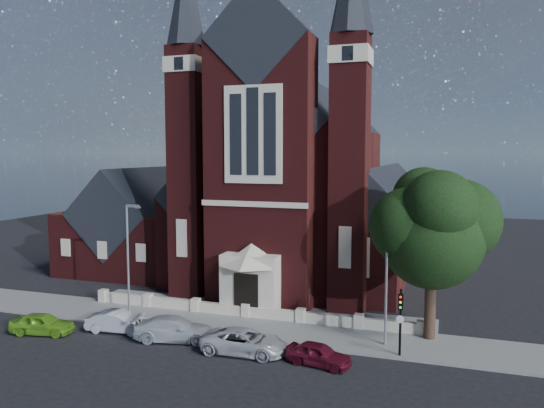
{
  "coord_description": "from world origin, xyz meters",
  "views": [
    {
      "loc": [
        13.43,
        -27.72,
        11.68
      ],
      "look_at": [
        0.07,
        12.0,
        7.64
      ],
      "focal_mm": 35.0,
      "sensor_mm": 36.0,
      "label": 1
    }
  ],
  "objects_px": {
    "car_lime_van": "(42,324)",
    "car_dark_red": "(319,354)",
    "street_tree": "(434,231)",
    "car_silver_a": "(118,322)",
    "street_lamp_left": "(129,254)",
    "car_white_suv": "(244,342)",
    "car_silver_b": "(175,329)",
    "church": "(307,188)",
    "parish_hall": "(140,230)",
    "street_lamp_right": "(388,272)",
    "traffic_signal": "(400,314)"
  },
  "relations": [
    {
      "from": "street_lamp_left",
      "to": "car_silver_b",
      "type": "relative_size",
      "value": 1.58
    },
    {
      "from": "parish_hall",
      "to": "car_silver_a",
      "type": "bearing_deg",
      "value": -61.67
    },
    {
      "from": "church",
      "to": "street_lamp_left",
      "type": "distance_m",
      "value": 20.84
    },
    {
      "from": "church",
      "to": "street_tree",
      "type": "relative_size",
      "value": 3.26
    },
    {
      "from": "car_silver_b",
      "to": "car_white_suv",
      "type": "height_order",
      "value": "car_silver_b"
    },
    {
      "from": "traffic_signal",
      "to": "car_lime_van",
      "type": "xyz_separation_m",
      "value": [
        -22.29,
        -3.3,
        -1.89
      ]
    },
    {
      "from": "parish_hall",
      "to": "street_tree",
      "type": "height_order",
      "value": "street_tree"
    },
    {
      "from": "church",
      "to": "street_lamp_left",
      "type": "bearing_deg",
      "value": -112.66
    },
    {
      "from": "church",
      "to": "car_silver_a",
      "type": "relative_size",
      "value": 8.37
    },
    {
      "from": "street_lamp_right",
      "to": "car_lime_van",
      "type": "distance_m",
      "value": 22.28
    },
    {
      "from": "car_lime_van",
      "to": "car_dark_red",
      "type": "bearing_deg",
      "value": -98.38
    },
    {
      "from": "street_lamp_right",
      "to": "car_lime_van",
      "type": "height_order",
      "value": "street_lamp_right"
    },
    {
      "from": "car_dark_red",
      "to": "car_white_suv",
      "type": "bearing_deg",
      "value": 97.08
    },
    {
      "from": "street_lamp_right",
      "to": "car_silver_a",
      "type": "distance_m",
      "value": 17.64
    },
    {
      "from": "car_white_suv",
      "to": "street_lamp_left",
      "type": "bearing_deg",
      "value": 68.47
    },
    {
      "from": "street_tree",
      "to": "car_silver_a",
      "type": "bearing_deg",
      "value": -166.5
    },
    {
      "from": "street_tree",
      "to": "street_lamp_right",
      "type": "bearing_deg",
      "value": -145.74
    },
    {
      "from": "street_tree",
      "to": "car_silver_a",
      "type": "distance_m",
      "value": 20.97
    },
    {
      "from": "car_silver_b",
      "to": "car_silver_a",
      "type": "bearing_deg",
      "value": 73.41
    },
    {
      "from": "street_tree",
      "to": "car_dark_red",
      "type": "bearing_deg",
      "value": -134.57
    },
    {
      "from": "car_silver_a",
      "to": "street_tree",
      "type": "bearing_deg",
      "value": -84.16
    },
    {
      "from": "car_silver_b",
      "to": "church",
      "type": "bearing_deg",
      "value": -20.2
    },
    {
      "from": "church",
      "to": "car_silver_b",
      "type": "height_order",
      "value": "church"
    },
    {
      "from": "parish_hall",
      "to": "street_lamp_right",
      "type": "distance_m",
      "value": 29.62
    },
    {
      "from": "parish_hall",
      "to": "car_lime_van",
      "type": "xyz_separation_m",
      "value": [
        4.71,
        -18.87,
        -3.32
      ]
    },
    {
      "from": "car_silver_b",
      "to": "car_white_suv",
      "type": "relative_size",
      "value": 1.0
    },
    {
      "from": "street_tree",
      "to": "car_silver_a",
      "type": "xyz_separation_m",
      "value": [
        -19.45,
        -4.67,
        -6.27
      ]
    },
    {
      "from": "street_tree",
      "to": "car_silver_b",
      "type": "distance_m",
      "value": 17.12
    },
    {
      "from": "car_dark_red",
      "to": "car_silver_b",
      "type": "bearing_deg",
      "value": 95.52
    },
    {
      "from": "car_lime_van",
      "to": "car_dark_red",
      "type": "relative_size",
      "value": 1.1
    },
    {
      "from": "church",
      "to": "parish_hall",
      "type": "relative_size",
      "value": 2.86
    },
    {
      "from": "parish_hall",
      "to": "car_silver_a",
      "type": "height_order",
      "value": "parish_hall"
    },
    {
      "from": "car_lime_van",
      "to": "church",
      "type": "bearing_deg",
      "value": -36.14
    },
    {
      "from": "car_white_suv",
      "to": "traffic_signal",
      "type": "bearing_deg",
      "value": -76.82
    },
    {
      "from": "street_lamp_left",
      "to": "street_tree",
      "type": "bearing_deg",
      "value": 4.76
    },
    {
      "from": "street_lamp_left",
      "to": "car_white_suv",
      "type": "xyz_separation_m",
      "value": [
        10.25,
        -3.8,
        -3.89
      ]
    },
    {
      "from": "church",
      "to": "street_lamp_left",
      "type": "xyz_separation_m",
      "value": [
        -7.91,
        -18.94,
        -3.59
      ]
    },
    {
      "from": "car_silver_a",
      "to": "car_silver_b",
      "type": "distance_m",
      "value": 4.28
    },
    {
      "from": "car_lime_van",
      "to": "car_white_suv",
      "type": "height_order",
      "value": "car_white_suv"
    },
    {
      "from": "church",
      "to": "street_lamp_right",
      "type": "distance_m",
      "value": 21.76
    },
    {
      "from": "car_white_suv",
      "to": "car_dark_red",
      "type": "height_order",
      "value": "car_white_suv"
    },
    {
      "from": "street_lamp_right",
      "to": "car_dark_red",
      "type": "distance_m",
      "value": 6.57
    },
    {
      "from": "street_lamp_right",
      "to": "car_white_suv",
      "type": "bearing_deg",
      "value": -153.9
    },
    {
      "from": "church",
      "to": "car_white_suv",
      "type": "xyz_separation_m",
      "value": [
        2.34,
        -22.74,
        -7.48
      ]
    },
    {
      "from": "parish_hall",
      "to": "car_lime_van",
      "type": "bearing_deg",
      "value": -76.0
    },
    {
      "from": "church",
      "to": "car_lime_van",
      "type": "xyz_separation_m",
      "value": [
        -11.29,
        -23.81,
        -7.49
      ]
    },
    {
      "from": "street_tree",
      "to": "car_white_suv",
      "type": "distance_m",
      "value": 13.21
    },
    {
      "from": "church",
      "to": "traffic_signal",
      "type": "distance_m",
      "value": 23.94
    },
    {
      "from": "traffic_signal",
      "to": "street_lamp_right",
      "type": "bearing_deg",
      "value": 120.01
    },
    {
      "from": "street_tree",
      "to": "car_silver_b",
      "type": "xyz_separation_m",
      "value": [
        -15.18,
        -4.9,
        -6.22
      ]
    }
  ]
}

